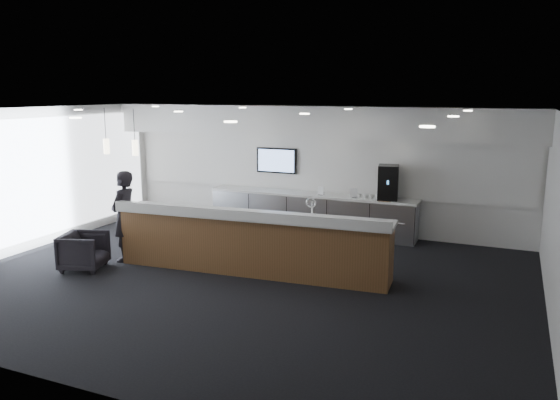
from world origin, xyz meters
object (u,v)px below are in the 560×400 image
at_px(service_counter, 251,242).
at_px(lounge_guest, 124,216).
at_px(armchair, 84,251).
at_px(coffee_machine, 388,182).

bearing_deg(service_counter, lounge_guest, -176.90).
distance_m(armchair, lounge_guest, 1.01).
bearing_deg(lounge_guest, service_counter, 92.17).
xyz_separation_m(coffee_machine, armchair, (-4.82, -4.28, -0.98)).
bearing_deg(service_counter, coffee_machine, 55.52).
height_order(service_counter, armchair, service_counter).
distance_m(coffee_machine, lounge_guest, 5.70).
distance_m(service_counter, coffee_machine, 3.74).
relative_size(armchair, lounge_guest, 0.43).
bearing_deg(armchair, lounge_guest, -43.11).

